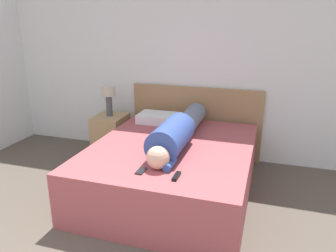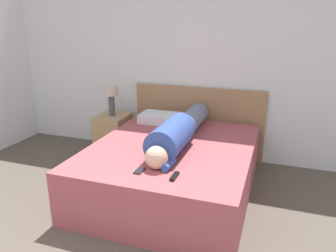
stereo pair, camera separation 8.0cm
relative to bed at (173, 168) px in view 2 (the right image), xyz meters
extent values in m
cube|color=white|center=(-0.23, 1.13, 1.03)|extent=(6.09, 0.06, 2.60)
cube|color=#A84C51|center=(0.00, 0.00, 0.00)|extent=(1.61, 1.95, 0.53)
cube|color=#A37A51|center=(0.00, 1.06, 0.20)|extent=(1.73, 0.04, 0.94)
cube|color=tan|center=(-1.08, 0.70, 0.01)|extent=(0.39, 0.45, 0.56)
cylinder|color=#4C4C51|center=(-1.08, 0.70, 0.43)|extent=(0.08, 0.08, 0.27)
cylinder|color=beige|center=(-1.08, 0.70, 0.63)|extent=(0.18, 0.18, 0.12)
sphere|color=#DBB293|center=(0.05, -0.58, 0.37)|extent=(0.20, 0.20, 0.20)
cylinder|color=#334C99|center=(0.05, -0.19, 0.42)|extent=(0.31, 0.66, 0.31)
cylinder|color=slate|center=(0.05, 0.53, 0.38)|extent=(0.23, 0.78, 0.23)
cylinder|color=#334C99|center=(0.14, -0.53, 0.30)|extent=(0.07, 0.22, 0.07)
cube|color=white|center=(-0.38, 0.70, 0.32)|extent=(0.52, 0.34, 0.11)
cube|color=black|center=(0.25, -0.70, 0.28)|extent=(0.04, 0.15, 0.02)
cube|color=black|center=(-0.07, -0.68, 0.27)|extent=(0.06, 0.13, 0.01)
camera|label=1|loc=(0.91, -3.02, 1.49)|focal=35.00mm
camera|label=2|loc=(0.99, -3.00, 1.49)|focal=35.00mm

